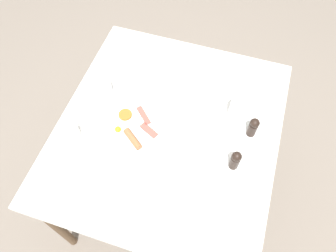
{
  "coord_description": "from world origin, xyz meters",
  "views": [
    {
      "loc": [
        -0.71,
        -0.23,
        2.01
      ],
      "look_at": [
        0.0,
        0.0,
        0.78
      ],
      "focal_mm": 35.0,
      "sensor_mm": 36.0,
      "label": 1
    }
  ],
  "objects_px": {
    "water_glass_tall": "(239,109)",
    "salt_grinder": "(235,160)",
    "breakfast_plate": "(133,128)",
    "teacup_with_saucer_right": "(184,65)",
    "creamer_jug": "(72,133)",
    "spoon_for_tea": "(97,189)",
    "fork_by_plate": "(232,205)",
    "teacup_with_saucer_left": "(102,89)",
    "pepper_grinder": "(253,127)",
    "teapot_near": "(190,101)",
    "napkin_folded": "(175,188)",
    "knife_by_plate": "(119,65)"
  },
  "relations": [
    {
      "from": "breakfast_plate",
      "to": "napkin_folded",
      "type": "bearing_deg",
      "value": -129.37
    },
    {
      "from": "breakfast_plate",
      "to": "teacup_with_saucer_left",
      "type": "relative_size",
      "value": 1.99
    },
    {
      "from": "creamer_jug",
      "to": "napkin_folded",
      "type": "bearing_deg",
      "value": -100.69
    },
    {
      "from": "napkin_folded",
      "to": "fork_by_plate",
      "type": "xyz_separation_m",
      "value": [
        0.0,
        -0.24,
        -0.0
      ]
    },
    {
      "from": "water_glass_tall",
      "to": "napkin_folded",
      "type": "distance_m",
      "value": 0.45
    },
    {
      "from": "teacup_with_saucer_right",
      "to": "knife_by_plate",
      "type": "bearing_deg",
      "value": 102.81
    },
    {
      "from": "pepper_grinder",
      "to": "fork_by_plate",
      "type": "height_order",
      "value": "pepper_grinder"
    },
    {
      "from": "breakfast_plate",
      "to": "teacup_with_saucer_right",
      "type": "distance_m",
      "value": 0.42
    },
    {
      "from": "salt_grinder",
      "to": "water_glass_tall",
      "type": "bearing_deg",
      "value": 8.46
    },
    {
      "from": "fork_by_plate",
      "to": "pepper_grinder",
      "type": "bearing_deg",
      "value": -1.39
    },
    {
      "from": "breakfast_plate",
      "to": "creamer_jug",
      "type": "bearing_deg",
      "value": 116.12
    },
    {
      "from": "teacup_with_saucer_left",
      "to": "teacup_with_saucer_right",
      "type": "xyz_separation_m",
      "value": [
        0.26,
        -0.32,
        0.0
      ]
    },
    {
      "from": "teapot_near",
      "to": "napkin_folded",
      "type": "xyz_separation_m",
      "value": [
        -0.4,
        -0.05,
        -0.04
      ]
    },
    {
      "from": "water_glass_tall",
      "to": "fork_by_plate",
      "type": "relative_size",
      "value": 0.67
    },
    {
      "from": "teacup_with_saucer_right",
      "to": "water_glass_tall",
      "type": "xyz_separation_m",
      "value": [
        -0.2,
        -0.31,
        0.03
      ]
    },
    {
      "from": "salt_grinder",
      "to": "knife_by_plate",
      "type": "distance_m",
      "value": 0.76
    },
    {
      "from": "napkin_folded",
      "to": "fork_by_plate",
      "type": "bearing_deg",
      "value": -89.93
    },
    {
      "from": "pepper_grinder",
      "to": "breakfast_plate",
      "type": "bearing_deg",
      "value": 105.05
    },
    {
      "from": "creamer_jug",
      "to": "salt_grinder",
      "type": "distance_m",
      "value": 0.7
    },
    {
      "from": "breakfast_plate",
      "to": "teapot_near",
      "type": "relative_size",
      "value": 1.43
    },
    {
      "from": "teapot_near",
      "to": "napkin_folded",
      "type": "relative_size",
      "value": 1.04
    },
    {
      "from": "creamer_jug",
      "to": "spoon_for_tea",
      "type": "bearing_deg",
      "value": -133.87
    },
    {
      "from": "breakfast_plate",
      "to": "spoon_for_tea",
      "type": "distance_m",
      "value": 0.31
    },
    {
      "from": "napkin_folded",
      "to": "spoon_for_tea",
      "type": "relative_size",
      "value": 1.2
    },
    {
      "from": "creamer_jug",
      "to": "knife_by_plate",
      "type": "bearing_deg",
      "value": -4.37
    },
    {
      "from": "teacup_with_saucer_left",
      "to": "teapot_near",
      "type": "bearing_deg",
      "value": -83.34
    },
    {
      "from": "water_glass_tall",
      "to": "salt_grinder",
      "type": "distance_m",
      "value": 0.24
    },
    {
      "from": "salt_grinder",
      "to": "teacup_with_saucer_right",
      "type": "bearing_deg",
      "value": 37.94
    },
    {
      "from": "teacup_with_saucer_right",
      "to": "knife_by_plate",
      "type": "relative_size",
      "value": 0.71
    },
    {
      "from": "breakfast_plate",
      "to": "napkin_folded",
      "type": "distance_m",
      "value": 0.33
    },
    {
      "from": "teacup_with_saucer_left",
      "to": "spoon_for_tea",
      "type": "distance_m",
      "value": 0.48
    },
    {
      "from": "creamer_jug",
      "to": "breakfast_plate",
      "type": "bearing_deg",
      "value": -63.88
    },
    {
      "from": "napkin_folded",
      "to": "knife_by_plate",
      "type": "height_order",
      "value": "napkin_folded"
    },
    {
      "from": "fork_by_plate",
      "to": "spoon_for_tea",
      "type": "bearing_deg",
      "value": 100.58
    },
    {
      "from": "teapot_near",
      "to": "teacup_with_saucer_right",
      "type": "xyz_separation_m",
      "value": [
        0.21,
        0.09,
        -0.01
      ]
    },
    {
      "from": "teacup_with_saucer_left",
      "to": "pepper_grinder",
      "type": "bearing_deg",
      "value": -90.48
    },
    {
      "from": "teacup_with_saucer_left",
      "to": "water_glass_tall",
      "type": "height_order",
      "value": "water_glass_tall"
    },
    {
      "from": "teacup_with_saucer_left",
      "to": "fork_by_plate",
      "type": "relative_size",
      "value": 0.74
    },
    {
      "from": "salt_grinder",
      "to": "fork_by_plate",
      "type": "bearing_deg",
      "value": -168.95
    },
    {
      "from": "teapot_near",
      "to": "teacup_with_saucer_right",
      "type": "relative_size",
      "value": 1.46
    },
    {
      "from": "breakfast_plate",
      "to": "napkin_folded",
      "type": "relative_size",
      "value": 1.48
    },
    {
      "from": "teacup_with_saucer_left",
      "to": "creamer_jug",
      "type": "distance_m",
      "value": 0.26
    },
    {
      "from": "breakfast_plate",
      "to": "teacup_with_saucer_left",
      "type": "bearing_deg",
      "value": 56.09
    },
    {
      "from": "creamer_jug",
      "to": "spoon_for_tea",
      "type": "relative_size",
      "value": 0.58
    },
    {
      "from": "salt_grinder",
      "to": "fork_by_plate",
      "type": "relative_size",
      "value": 0.58
    },
    {
      "from": "pepper_grinder",
      "to": "fork_by_plate",
      "type": "relative_size",
      "value": 0.58
    },
    {
      "from": "teacup_with_saucer_right",
      "to": "pepper_grinder",
      "type": "xyz_separation_m",
      "value": [
        -0.27,
        -0.39,
        0.02
      ]
    },
    {
      "from": "napkin_folded",
      "to": "spoon_for_tea",
      "type": "bearing_deg",
      "value": 108.57
    },
    {
      "from": "teacup_with_saucer_right",
      "to": "fork_by_plate",
      "type": "bearing_deg",
      "value": -148.25
    },
    {
      "from": "water_glass_tall",
      "to": "fork_by_plate",
      "type": "xyz_separation_m",
      "value": [
        -0.41,
        -0.07,
        -0.06
      ]
    }
  ]
}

